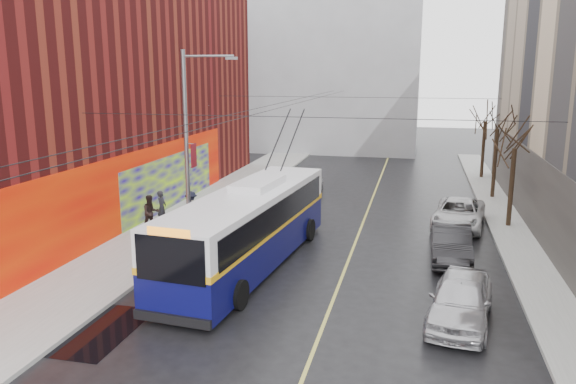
# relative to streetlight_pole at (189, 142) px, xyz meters

# --- Properties ---
(ground) EXTENTS (140.00, 140.00, 0.00)m
(ground) POSITION_rel_streetlight_pole_xyz_m (6.14, -10.00, -4.85)
(ground) COLOR black
(ground) RESTS_ON ground
(sidewalk_left) EXTENTS (4.00, 60.00, 0.15)m
(sidewalk_left) POSITION_rel_streetlight_pole_xyz_m (-1.86, 2.00, -4.77)
(sidewalk_left) COLOR gray
(sidewalk_left) RESTS_ON ground
(sidewalk_right) EXTENTS (2.00, 60.00, 0.15)m
(sidewalk_right) POSITION_rel_streetlight_pole_xyz_m (15.14, 2.00, -4.77)
(sidewalk_right) COLOR gray
(sidewalk_right) RESTS_ON ground
(lane_line) EXTENTS (0.12, 50.00, 0.01)m
(lane_line) POSITION_rel_streetlight_pole_xyz_m (7.64, 4.00, -4.84)
(lane_line) COLOR #BFB74C
(lane_line) RESTS_ON ground
(building_left) EXTENTS (12.11, 36.00, 14.00)m
(building_left) POSITION_rel_streetlight_pole_xyz_m (-9.85, 3.99, 2.14)
(building_left) COLOR #591211
(building_left) RESTS_ON ground
(building_far) EXTENTS (20.50, 12.10, 18.00)m
(building_far) POSITION_rel_streetlight_pole_xyz_m (0.14, 34.99, 4.17)
(building_far) COLOR gray
(building_far) RESTS_ON ground
(streetlight_pole) EXTENTS (2.65, 0.60, 9.00)m
(streetlight_pole) POSITION_rel_streetlight_pole_xyz_m (0.00, 0.00, 0.00)
(streetlight_pole) COLOR slate
(streetlight_pole) RESTS_ON ground
(catenary_wires) EXTENTS (18.00, 60.00, 0.22)m
(catenary_wires) POSITION_rel_streetlight_pole_xyz_m (3.60, 4.77, 1.40)
(catenary_wires) COLOR black
(tree_near) EXTENTS (3.20, 3.20, 6.40)m
(tree_near) POSITION_rel_streetlight_pole_xyz_m (15.14, 6.00, 0.13)
(tree_near) COLOR black
(tree_near) RESTS_ON ground
(tree_mid) EXTENTS (3.20, 3.20, 6.68)m
(tree_mid) POSITION_rel_streetlight_pole_xyz_m (15.14, 13.00, 0.41)
(tree_mid) COLOR black
(tree_mid) RESTS_ON ground
(tree_far) EXTENTS (3.20, 3.20, 6.57)m
(tree_far) POSITION_rel_streetlight_pole_xyz_m (15.14, 20.00, 0.30)
(tree_far) COLOR black
(tree_far) RESTS_ON ground
(puddle) EXTENTS (2.05, 3.83, 0.01)m
(puddle) POSITION_rel_streetlight_pole_xyz_m (0.83, -9.54, -4.84)
(puddle) COLOR black
(puddle) RESTS_ON ground
(pigeons_flying) EXTENTS (5.86, 1.84, 1.14)m
(pigeons_flying) POSITION_rel_streetlight_pole_xyz_m (4.04, 0.90, 2.06)
(pigeons_flying) COLOR slate
(trolleybus) EXTENTS (4.00, 13.18, 6.17)m
(trolleybus) POSITION_rel_streetlight_pole_xyz_m (3.64, -2.61, -3.13)
(trolleybus) COLOR #080941
(trolleybus) RESTS_ON ground
(parked_car_a) EXTENTS (2.61, 4.92, 1.60)m
(parked_car_a) POSITION_rel_streetlight_pole_xyz_m (11.94, -6.31, -4.05)
(parked_car_a) COLOR #B9B8BD
(parked_car_a) RESTS_ON ground
(parked_car_b) EXTENTS (1.64, 4.65, 1.53)m
(parked_car_b) POSITION_rel_streetlight_pole_xyz_m (11.94, 0.04, -4.08)
(parked_car_b) COLOR black
(parked_car_b) RESTS_ON ground
(parked_car_c) EXTENTS (3.19, 5.60, 1.47)m
(parked_car_c) POSITION_rel_streetlight_pole_xyz_m (12.59, 5.51, -4.11)
(parked_car_c) COLOR silver
(parked_car_c) RESTS_ON ground
(following_car) EXTENTS (1.99, 4.64, 1.56)m
(following_car) POSITION_rel_streetlight_pole_xyz_m (3.33, 11.18, -4.07)
(following_car) COLOR #B6B6BB
(following_car) RESTS_ON ground
(pedestrian_a) EXTENTS (0.46, 0.67, 1.78)m
(pedestrian_a) POSITION_rel_streetlight_pole_xyz_m (-2.58, 2.10, -3.81)
(pedestrian_a) COLOR black
(pedestrian_a) RESTS_ON sidewalk_left
(pedestrian_b) EXTENTS (1.11, 1.11, 1.82)m
(pedestrian_b) POSITION_rel_streetlight_pole_xyz_m (-2.60, 0.88, -3.79)
(pedestrian_b) COLOR black
(pedestrian_b) RESTS_ON sidewalk_left
(pedestrian_c) EXTENTS (1.12, 1.30, 1.74)m
(pedestrian_c) POSITION_rel_streetlight_pole_xyz_m (-1.10, 2.51, -3.83)
(pedestrian_c) COLOR black
(pedestrian_c) RESTS_ON sidewalk_left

